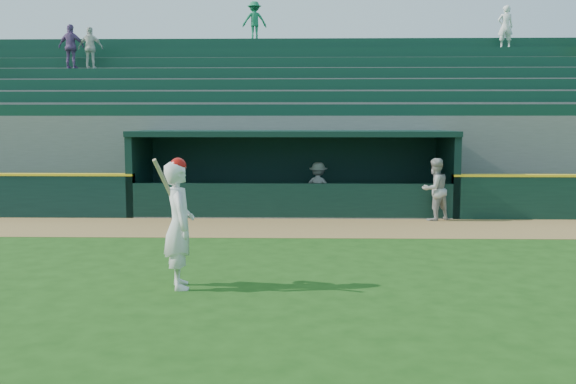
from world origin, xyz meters
name	(u,v)px	position (x,y,z in m)	size (l,w,h in m)	color
ground	(286,272)	(0.00, 0.00, 0.00)	(120.00, 120.00, 0.00)	#1B4511
warning_track	(291,228)	(0.00, 4.90, 0.01)	(40.00, 3.00, 0.01)	olive
dugout_player_front	(435,189)	(3.95, 6.24, 0.87)	(0.84, 0.66, 1.73)	#9E9E99
dugout_player_inside	(318,187)	(0.77, 7.83, 0.75)	(0.97, 0.56, 1.51)	#A3A39E
dugout	(293,167)	(0.00, 8.00, 1.36)	(9.40, 2.80, 2.46)	slate
stands	(295,130)	(0.01, 12.58, 2.40)	(34.50, 6.25, 7.57)	slate
batter_at_plate	(179,224)	(-1.73, -1.09, 1.07)	(0.70, 0.89, 2.17)	silver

